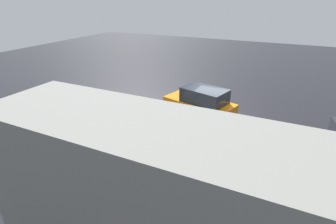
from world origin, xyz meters
The scene contains 8 objects.
ground_plane centered at (0.00, 0.00, 0.00)m, with size 60.00×60.00×0.00m, color black.
kerb_strip centered at (0.00, 4.20, 0.02)m, with size 24.00×3.20×0.04m, color gray.
moving_hatchback centered at (0.67, 0.39, 1.03)m, with size 4.21×2.65×2.06m.
fire_hydrant centered at (3.24, 2.91, 0.40)m, with size 0.42×0.31×0.80m.
pedestrian centered at (4.38, 2.95, 0.68)m, with size 0.25×0.57×1.22m.
metal_railing centered at (-0.98, 5.50, 0.72)m, with size 8.42×0.04×1.05m.
sign_post centered at (4.01, 4.35, 1.58)m, with size 0.07×0.44×2.40m.
puddle_patch centered at (1.85, 0.28, 0.00)m, with size 3.05×3.05×0.01m, color black.
Camera 1 is at (-3.55, 13.33, 6.67)m, focal length 28.00 mm.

